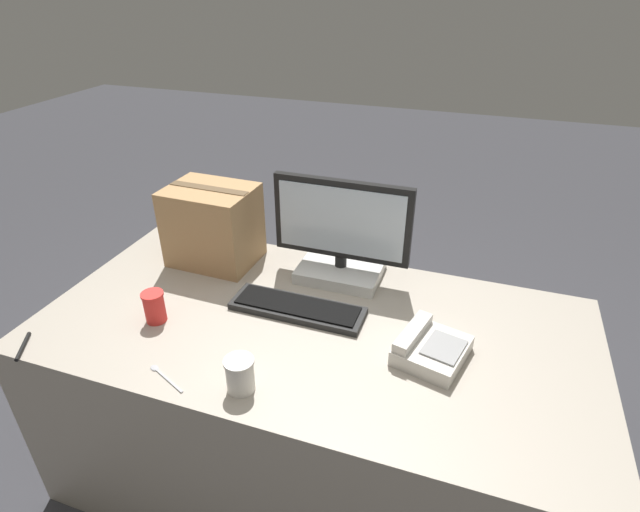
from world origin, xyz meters
name	(u,v)px	position (x,y,z in m)	size (l,w,h in m)	color
ground_plane	(314,469)	(0.00, 0.00, 0.00)	(12.00, 12.00, 0.00)	#38383D
office_desk	(313,403)	(0.00, 0.00, 0.37)	(1.80, 0.90, 0.73)	#A89E8E
monitor	(341,240)	(0.00, 0.31, 0.88)	(0.50, 0.23, 0.38)	white
keyboard	(297,308)	(-0.07, 0.05, 0.74)	(0.46, 0.14, 0.03)	black
desk_phone	(430,348)	(0.38, -0.04, 0.76)	(0.23, 0.25, 0.08)	beige
paper_cup_left	(154,307)	(-0.49, -0.15, 0.79)	(0.07, 0.07, 0.11)	red
paper_cup_right	(240,375)	(-0.09, -0.34, 0.78)	(0.08, 0.08, 0.10)	white
spoon	(163,375)	(-0.32, -0.37, 0.73)	(0.15, 0.08, 0.00)	#B2B2B7
cardboard_box	(213,225)	(-0.50, 0.27, 0.88)	(0.33, 0.26, 0.31)	tan
pen_marker	(23,346)	(-0.80, -0.40, 0.74)	(0.08, 0.12, 0.01)	black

